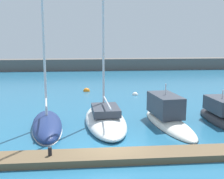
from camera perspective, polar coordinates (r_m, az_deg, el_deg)
The scene contains 10 objects.
ground_plane at distance 17.28m, azimuth 0.04°, elevation -11.60°, with size 120.00×120.00×0.00m, color #236084.
dock_pier at distance 16.10m, azimuth 0.46°, elevation -12.59°, with size 33.30×1.68×0.37m, color brown.
breakwater_seawall at distance 56.37m, azimuth -3.88°, elevation 4.79°, with size 108.00×2.86×2.10m, color #5B5651.
sailboat_navy_third at distance 21.60m, azimuth -12.26°, elevation -6.40°, with size 2.92×7.36×14.00m.
sailboat_white_fourth at distance 22.17m, azimuth -1.30°, elevation -5.44°, with size 3.21×8.94×18.36m.
motorboat_ivory_fifth at distance 22.46m, azimuth 10.49°, elevation -5.14°, with size 2.98×8.22×3.34m.
motorboat_charcoal_sixth at distance 23.78m, azimuth 20.47°, elevation -4.90°, with size 2.38×7.06×2.86m.
mooring_buoy_white at distance 32.87m, azimuth 4.41°, elevation -1.04°, with size 0.65×0.65×0.65m, color white.
mooring_buoy_orange at distance 35.06m, azimuth -4.85°, elevation -0.33°, with size 0.79×0.79×0.79m, color orange.
dock_bollard at distance 15.98m, azimuth -11.71°, elevation -11.44°, with size 0.20×0.20×0.44m, color black.
Camera 1 is at (-1.53, -15.96, 6.45)m, focal length 48.12 mm.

